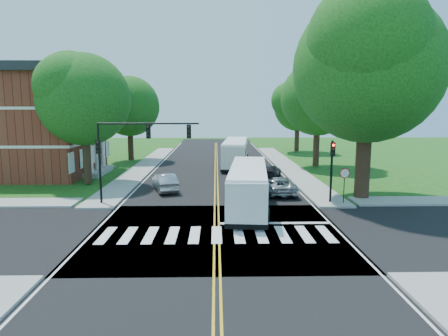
{
  "coord_description": "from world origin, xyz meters",
  "views": [
    {
      "loc": [
        -0.03,
        -21.4,
        6.85
      ],
      "look_at": [
        0.57,
        7.9,
        2.4
      ],
      "focal_mm": 32.0,
      "sensor_mm": 36.0,
      "label": 1
    }
  ],
  "objects_px": {
    "signal_ne": "(332,163)",
    "suv": "(280,185)",
    "bus_lead": "(248,186)",
    "dark_sedan": "(271,171)",
    "bus_follow": "(236,152)",
    "hatchback": "(165,182)",
    "signal_nw": "(132,143)"
  },
  "relations": [
    {
      "from": "signal_ne",
      "to": "suv",
      "type": "height_order",
      "value": "signal_ne"
    },
    {
      "from": "bus_lead",
      "to": "bus_follow",
      "type": "bearing_deg",
      "value": -84.65
    },
    {
      "from": "bus_lead",
      "to": "signal_nw",
      "type": "bearing_deg",
      "value": -1.71
    },
    {
      "from": "bus_follow",
      "to": "dark_sedan",
      "type": "relative_size",
      "value": 2.92
    },
    {
      "from": "hatchback",
      "to": "dark_sedan",
      "type": "bearing_deg",
      "value": -163.91
    },
    {
      "from": "bus_follow",
      "to": "dark_sedan",
      "type": "height_order",
      "value": "bus_follow"
    },
    {
      "from": "bus_lead",
      "to": "dark_sedan",
      "type": "xyz_separation_m",
      "value": [
        3.21,
        12.02,
        -0.93
      ]
    },
    {
      "from": "signal_nw",
      "to": "signal_ne",
      "type": "distance_m",
      "value": 14.13
    },
    {
      "from": "bus_lead",
      "to": "bus_follow",
      "type": "distance_m",
      "value": 19.69
    },
    {
      "from": "signal_ne",
      "to": "bus_follow",
      "type": "bearing_deg",
      "value": 107.63
    },
    {
      "from": "signal_nw",
      "to": "hatchback",
      "type": "height_order",
      "value": "signal_nw"
    },
    {
      "from": "suv",
      "to": "dark_sedan",
      "type": "xyz_separation_m",
      "value": [
        0.34,
        7.63,
        -0.09
      ]
    },
    {
      "from": "dark_sedan",
      "to": "hatchback",
      "type": "bearing_deg",
      "value": 49.03
    },
    {
      "from": "signal_nw",
      "to": "dark_sedan",
      "type": "height_order",
      "value": "signal_nw"
    },
    {
      "from": "hatchback",
      "to": "dark_sedan",
      "type": "relative_size",
      "value": 1.07
    },
    {
      "from": "signal_ne",
      "to": "hatchback",
      "type": "xyz_separation_m",
      "value": [
        -12.44,
        4.62,
        -2.23
      ]
    },
    {
      "from": "signal_ne",
      "to": "dark_sedan",
      "type": "height_order",
      "value": "signal_ne"
    },
    {
      "from": "bus_lead",
      "to": "dark_sedan",
      "type": "distance_m",
      "value": 12.48
    },
    {
      "from": "bus_lead",
      "to": "dark_sedan",
      "type": "bearing_deg",
      "value": -99.33
    },
    {
      "from": "bus_follow",
      "to": "bus_lead",
      "type": "bearing_deg",
      "value": 95.23
    },
    {
      "from": "signal_nw",
      "to": "signal_ne",
      "type": "relative_size",
      "value": 1.62
    },
    {
      "from": "signal_nw",
      "to": "bus_follow",
      "type": "relative_size",
      "value": 0.59
    },
    {
      "from": "bus_lead",
      "to": "bus_follow",
      "type": "relative_size",
      "value": 0.94
    },
    {
      "from": "signal_nw",
      "to": "dark_sedan",
      "type": "distance_m",
      "value": 16.17
    },
    {
      "from": "signal_nw",
      "to": "hatchback",
      "type": "relative_size",
      "value": 1.62
    },
    {
      "from": "suv",
      "to": "signal_nw",
      "type": "bearing_deg",
      "value": 17.48
    },
    {
      "from": "signal_nw",
      "to": "suv",
      "type": "relative_size",
      "value": 1.45
    },
    {
      "from": "signal_nw",
      "to": "suv",
      "type": "distance_m",
      "value": 11.99
    },
    {
      "from": "signal_nw",
      "to": "suv",
      "type": "height_order",
      "value": "signal_nw"
    },
    {
      "from": "signal_nw",
      "to": "bus_lead",
      "type": "xyz_separation_m",
      "value": [
        8.03,
        -1.03,
        -2.84
      ]
    },
    {
      "from": "signal_ne",
      "to": "suv",
      "type": "relative_size",
      "value": 0.89
    },
    {
      "from": "bus_lead",
      "to": "bus_follow",
      "type": "xyz_separation_m",
      "value": [
        0.1,
        19.69,
        0.09
      ]
    }
  ]
}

